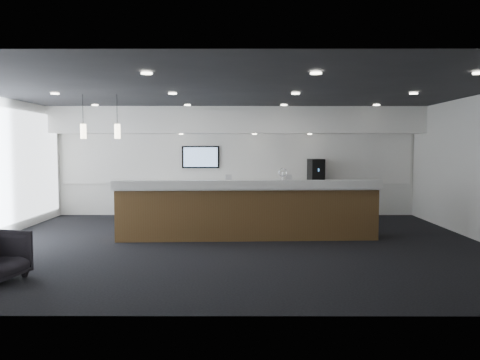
{
  "coord_description": "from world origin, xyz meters",
  "views": [
    {
      "loc": [
        0.15,
        -9.2,
        1.92
      ],
      "look_at": [
        0.11,
        1.3,
        1.19
      ],
      "focal_mm": 35.0,
      "sensor_mm": 36.0,
      "label": 1
    }
  ],
  "objects": [
    {
      "name": "info_sign_left",
      "position": [
        -0.21,
        3.5,
        1.07
      ],
      "size": [
        0.17,
        0.05,
        0.23
      ],
      "primitive_type": "cube",
      "rotation": [
        0.0,
        0.0,
        0.15
      ],
      "color": "silver",
      "rests_on": "back_credenza"
    },
    {
      "name": "cup_3",
      "position": [
        1.1,
        3.51,
        1.0
      ],
      "size": [
        0.14,
        0.14,
        0.1
      ],
      "primitive_type": "imported",
      "rotation": [
        0.0,
        0.0,
        1.94
      ],
      "color": "white",
      "rests_on": "back_credenza"
    },
    {
      "name": "pendant_left",
      "position": [
        -2.4,
        0.8,
        2.25
      ],
      "size": [
        0.12,
        0.12,
        0.3
      ],
      "primitive_type": "cylinder",
      "color": "beige",
      "rests_on": "ceiling"
    },
    {
      "name": "cup_0",
      "position": [
        1.52,
        3.51,
        1.0
      ],
      "size": [
        0.11,
        0.11,
        0.1
      ],
      "primitive_type": "imported",
      "color": "white",
      "rests_on": "back_credenza"
    },
    {
      "name": "back_credenza",
      "position": [
        -0.0,
        3.64,
        0.48
      ],
      "size": [
        5.06,
        0.66,
        0.95
      ],
      "color": "gray",
      "rests_on": "ground"
    },
    {
      "name": "soffit_bulkhead",
      "position": [
        0.0,
        3.55,
        2.65
      ],
      "size": [
        10.0,
        0.9,
        0.7
      ],
      "primitive_type": "cube",
      "color": "white",
      "rests_on": "back_wall"
    },
    {
      "name": "wall_tv",
      "position": [
        -1.0,
        3.91,
        1.65
      ],
      "size": [
        1.05,
        0.08,
        0.62
      ],
      "color": "black",
      "rests_on": "back_wall"
    },
    {
      "name": "coffee_machine",
      "position": [
        2.2,
        3.66,
        1.28
      ],
      "size": [
        0.46,
        0.54,
        0.65
      ],
      "rotation": [
        0.0,
        0.0,
        0.22
      ],
      "color": "black",
      "rests_on": "back_credenza"
    },
    {
      "name": "ground",
      "position": [
        0.0,
        0.0,
        0.0
      ],
      "size": [
        10.0,
        10.0,
        0.0
      ],
      "primitive_type": "plane",
      "color": "black",
      "rests_on": "ground"
    },
    {
      "name": "cup_1",
      "position": [
        1.38,
        3.51,
        1.0
      ],
      "size": [
        0.16,
        0.16,
        0.1
      ],
      "primitive_type": "imported",
      "rotation": [
        0.0,
        0.0,
        0.65
      ],
      "color": "white",
      "rests_on": "back_credenza"
    },
    {
      "name": "ceiling",
      "position": [
        0.0,
        0.0,
        3.0
      ],
      "size": [
        10.0,
        8.0,
        0.02
      ],
      "primitive_type": "cube",
      "color": "black",
      "rests_on": "back_wall"
    },
    {
      "name": "service_counter",
      "position": [
        0.27,
        0.6,
        0.57
      ],
      "size": [
        5.51,
        1.14,
        1.49
      ],
      "rotation": [
        0.0,
        0.0,
        0.04
      ],
      "color": "brown",
      "rests_on": "ground"
    },
    {
      "name": "pendant_right",
      "position": [
        -3.1,
        0.8,
        2.25
      ],
      "size": [
        0.12,
        0.12,
        0.3
      ],
      "primitive_type": "cylinder",
      "color": "beige",
      "rests_on": "ceiling"
    },
    {
      "name": "info_sign_right",
      "position": [
        1.44,
        3.54,
        1.07
      ],
      "size": [
        0.17,
        0.05,
        0.23
      ],
      "primitive_type": "cube",
      "rotation": [
        0.0,
        0.0,
        0.2
      ],
      "color": "silver",
      "rests_on": "back_credenza"
    },
    {
      "name": "alcove_panel",
      "position": [
        0.0,
        3.97,
        1.6
      ],
      "size": [
        9.8,
        0.06,
        1.4
      ],
      "primitive_type": "cube",
      "color": "white",
      "rests_on": "back_wall"
    },
    {
      "name": "ceiling_can_lights",
      "position": [
        0.0,
        0.0,
        2.97
      ],
      "size": [
        7.0,
        5.0,
        0.02
      ],
      "primitive_type": null,
      "color": "silver",
      "rests_on": "ceiling"
    },
    {
      "name": "cup_2",
      "position": [
        1.24,
        3.51,
        1.0
      ],
      "size": [
        0.14,
        0.14,
        0.1
      ],
      "primitive_type": "imported",
      "rotation": [
        0.0,
        0.0,
        1.29
      ],
      "color": "white",
      "rests_on": "back_credenza"
    },
    {
      "name": "back_wall",
      "position": [
        0.0,
        4.0,
        1.5
      ],
      "size": [
        10.0,
        0.02,
        3.0
      ],
      "primitive_type": "cube",
      "color": "white",
      "rests_on": "ground"
    }
  ]
}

